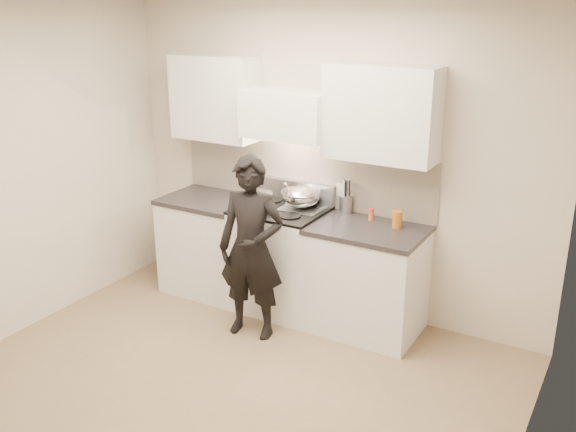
{
  "coord_description": "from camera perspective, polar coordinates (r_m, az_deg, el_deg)",
  "views": [
    {
      "loc": [
        2.4,
        -3.13,
        2.71
      ],
      "look_at": [
        -0.01,
        1.05,
        1.04
      ],
      "focal_mm": 40.0,
      "sensor_mm": 36.0,
      "label": 1
    }
  ],
  "objects": [
    {
      "name": "wok",
      "position": [
        5.56,
        1.12,
        1.75
      ],
      "size": [
        0.34,
        0.42,
        0.28
      ],
      "color": "silver",
      "rests_on": "stove"
    },
    {
      "name": "counter_right",
      "position": [
        5.42,
        6.98,
        -5.59
      ],
      "size": [
        0.92,
        0.67,
        0.92
      ],
      "color": "silver",
      "rests_on": "ground"
    },
    {
      "name": "counter_left",
      "position": [
        6.16,
        -6.9,
        -2.46
      ],
      "size": [
        0.82,
        0.67,
        0.92
      ],
      "color": "silver",
      "rests_on": "ground"
    },
    {
      "name": "ground_plane",
      "position": [
        4.79,
        -6.42,
        -15.51
      ],
      "size": [
        4.0,
        4.0,
        0.0
      ],
      "primitive_type": "plane",
      "color": "#7D674F"
    },
    {
      "name": "person",
      "position": [
        5.2,
        -3.27,
        -2.89
      ],
      "size": [
        0.62,
        0.46,
        1.53
      ],
      "primitive_type": "imported",
      "rotation": [
        0.0,
        0.0,
        0.18
      ],
      "color": "black",
      "rests_on": "ground"
    },
    {
      "name": "utensil_crock",
      "position": [
        5.55,
        5.17,
        1.17
      ],
      "size": [
        0.11,
        0.11,
        0.29
      ],
      "color": "#A9AAB9",
      "rests_on": "counter_right"
    },
    {
      "name": "room_shell",
      "position": [
        4.42,
        -4.94,
        4.46
      ],
      "size": [
        4.04,
        3.54,
        2.7
      ],
      "color": "beige",
      "rests_on": "ground"
    },
    {
      "name": "oil_glass",
      "position": [
        5.25,
        9.68,
        -0.3
      ],
      "size": [
        0.08,
        0.08,
        0.14
      ],
      "color": "#AE5815",
      "rests_on": "counter_right"
    },
    {
      "name": "spice_jar",
      "position": [
        5.4,
        7.4,
        0.16
      ],
      "size": [
        0.04,
        0.04,
        0.1
      ],
      "color": "#CB5620",
      "rests_on": "counter_right"
    },
    {
      "name": "stove",
      "position": [
        5.75,
        -0.63,
        -3.78
      ],
      "size": [
        0.76,
        0.65,
        0.96
      ],
      "color": "white",
      "rests_on": "ground"
    },
    {
      "name": "stock_pot",
      "position": [
        5.5,
        -2.53,
        1.34
      ],
      "size": [
        0.31,
        0.28,
        0.15
      ],
      "color": "silver",
      "rests_on": "stove"
    }
  ]
}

